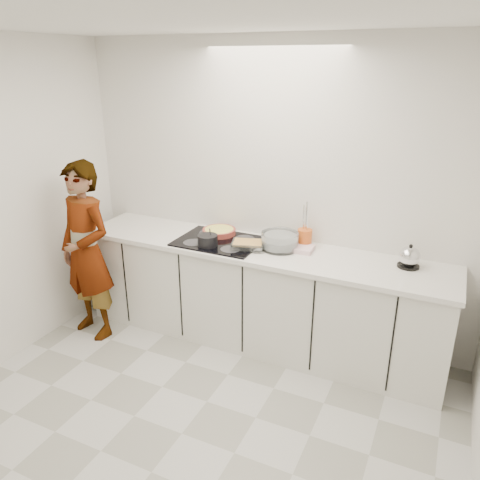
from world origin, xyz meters
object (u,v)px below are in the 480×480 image
at_px(tart_dish, 219,231).
at_px(saucepan, 208,240).
at_px(baking_dish, 248,244).
at_px(utensil_crock, 305,238).
at_px(cook, 86,252).
at_px(hob, 219,241).
at_px(kettle, 409,257).
at_px(mixing_bowl, 280,241).

relative_size(tart_dish, saucepan, 1.80).
distance_m(tart_dish, baking_dish, 0.41).
bearing_deg(baking_dish, utensil_crock, 31.78).
bearing_deg(utensil_crock, tart_dish, -174.92).
relative_size(utensil_crock, cook, 0.09).
relative_size(hob, cook, 0.44).
bearing_deg(tart_dish, cook, -147.85).
height_order(kettle, cook, cook).
bearing_deg(baking_dish, kettle, 8.32).
bearing_deg(tart_dish, baking_dish, -26.87).
bearing_deg(mixing_bowl, cook, -160.88).
bearing_deg(saucepan, mixing_bowl, 21.35).
bearing_deg(cook, baking_dish, 29.21).
xyz_separation_m(saucepan, baking_dish, (0.32, 0.11, -0.02)).
height_order(mixing_bowl, cook, cook).
bearing_deg(tart_dish, hob, -62.92).
bearing_deg(mixing_bowl, utensil_crock, 39.16).
height_order(kettle, utensil_crock, kettle).
height_order(hob, saucepan, saucepan).
xyz_separation_m(baking_dish, kettle, (1.27, 0.19, 0.04)).
bearing_deg(kettle, saucepan, -169.64).
distance_m(tart_dish, cook, 1.19).
bearing_deg(hob, saucepan, -101.86).
distance_m(tart_dish, mixing_bowl, 0.61).
distance_m(baking_dish, utensil_crock, 0.49).
relative_size(baking_dish, cook, 0.19).
height_order(tart_dish, saucepan, saucepan).
relative_size(hob, tart_dish, 2.17).
height_order(mixing_bowl, utensil_crock, utensil_crock).
relative_size(hob, baking_dish, 2.32).
relative_size(saucepan, mixing_bowl, 0.47).
bearing_deg(saucepan, cook, -162.11).
height_order(hob, cook, cook).
distance_m(kettle, cook, 2.71).
distance_m(hob, cook, 1.18).
height_order(saucepan, mixing_bowl, saucepan).
bearing_deg(kettle, tart_dish, 179.96).
distance_m(baking_dish, kettle, 1.28).
relative_size(tart_dish, kettle, 1.58).
height_order(hob, utensil_crock, utensil_crock).
bearing_deg(cook, tart_dish, 43.46).
bearing_deg(hob, cook, -155.74).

